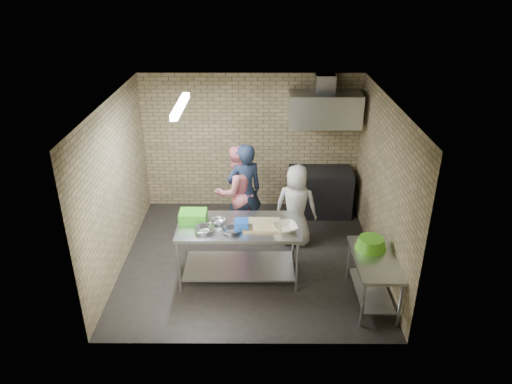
# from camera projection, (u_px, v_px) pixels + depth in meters

# --- Properties ---
(floor) EXTENTS (4.20, 4.20, 0.00)m
(floor) POSITION_uv_depth(u_px,v_px,m) (250.00, 258.00, 8.01)
(floor) COLOR black
(floor) RESTS_ON ground
(ceiling) EXTENTS (4.20, 4.20, 0.00)m
(ceiling) POSITION_uv_depth(u_px,v_px,m) (249.00, 102.00, 6.83)
(ceiling) COLOR black
(ceiling) RESTS_ON ground
(back_wall) EXTENTS (4.20, 0.06, 2.70)m
(back_wall) POSITION_uv_depth(u_px,v_px,m) (251.00, 143.00, 9.22)
(back_wall) COLOR tan
(back_wall) RESTS_ON ground
(front_wall) EXTENTS (4.20, 0.06, 2.70)m
(front_wall) POSITION_uv_depth(u_px,v_px,m) (247.00, 258.00, 5.63)
(front_wall) COLOR tan
(front_wall) RESTS_ON ground
(left_wall) EXTENTS (0.06, 4.00, 2.70)m
(left_wall) POSITION_uv_depth(u_px,v_px,m) (116.00, 186.00, 7.43)
(left_wall) COLOR tan
(left_wall) RESTS_ON ground
(right_wall) EXTENTS (0.06, 4.00, 2.70)m
(right_wall) POSITION_uv_depth(u_px,v_px,m) (383.00, 186.00, 7.42)
(right_wall) COLOR tan
(right_wall) RESTS_ON ground
(prep_table) EXTENTS (1.86, 0.93, 0.93)m
(prep_table) POSITION_uv_depth(u_px,v_px,m) (239.00, 251.00, 7.37)
(prep_table) COLOR #B2B6B9
(prep_table) RESTS_ON floor
(side_counter) EXTENTS (0.60, 1.20, 0.75)m
(side_counter) POSITION_uv_depth(u_px,v_px,m) (373.00, 279.00, 6.86)
(side_counter) COLOR silver
(side_counter) RESTS_ON floor
(stove) EXTENTS (1.20, 0.70, 0.90)m
(stove) POSITION_uv_depth(u_px,v_px,m) (320.00, 192.00, 9.30)
(stove) COLOR black
(stove) RESTS_ON floor
(range_hood) EXTENTS (1.30, 0.60, 0.60)m
(range_hood) POSITION_uv_depth(u_px,v_px,m) (325.00, 109.00, 8.62)
(range_hood) COLOR silver
(range_hood) RESTS_ON back_wall
(hood_duct) EXTENTS (0.35, 0.30, 0.30)m
(hood_duct) POSITION_uv_depth(u_px,v_px,m) (325.00, 83.00, 8.56)
(hood_duct) COLOR #A5A8AD
(hood_duct) RESTS_ON back_wall
(wall_shelf) EXTENTS (0.80, 0.20, 0.04)m
(wall_shelf) POSITION_uv_depth(u_px,v_px,m) (339.00, 116.00, 8.87)
(wall_shelf) COLOR #3F2B19
(wall_shelf) RESTS_ON back_wall
(fluorescent_fixture) EXTENTS (0.10, 1.25, 0.08)m
(fluorescent_fixture) POSITION_uv_depth(u_px,v_px,m) (180.00, 106.00, 6.86)
(fluorescent_fixture) COLOR white
(fluorescent_fixture) RESTS_ON ceiling
(green_crate) EXTENTS (0.41, 0.31, 0.17)m
(green_crate) POSITION_uv_depth(u_px,v_px,m) (193.00, 216.00, 7.24)
(green_crate) COLOR green
(green_crate) RESTS_ON prep_table
(blue_tub) EXTENTS (0.21, 0.21, 0.13)m
(blue_tub) POSITION_uv_depth(u_px,v_px,m) (242.00, 224.00, 7.05)
(blue_tub) COLOR blue
(blue_tub) RESTS_ON prep_table
(cutting_board) EXTENTS (0.57, 0.43, 0.03)m
(cutting_board) POSITION_uv_depth(u_px,v_px,m) (262.00, 225.00, 7.14)
(cutting_board) COLOR tan
(cutting_board) RESTS_ON prep_table
(mixing_bowl_a) EXTENTS (0.35, 0.35, 0.07)m
(mixing_bowl_a) POSITION_uv_depth(u_px,v_px,m) (204.00, 230.00, 6.97)
(mixing_bowl_a) COLOR #B3B5BA
(mixing_bowl_a) RESTS_ON prep_table
(mixing_bowl_b) EXTENTS (0.27, 0.27, 0.07)m
(mixing_bowl_b) POSITION_uv_depth(u_px,v_px,m) (219.00, 221.00, 7.20)
(mixing_bowl_b) COLOR silver
(mixing_bowl_b) RESTS_ON prep_table
(mixing_bowl_c) EXTENTS (0.32, 0.32, 0.07)m
(mixing_bowl_c) POSITION_uv_depth(u_px,v_px,m) (231.00, 231.00, 6.96)
(mixing_bowl_c) COLOR #ADB0B4
(mixing_bowl_c) RESTS_ON prep_table
(ceramic_bowl) EXTENTS (0.43, 0.43, 0.09)m
(ceramic_bowl) POSITION_uv_depth(u_px,v_px,m) (285.00, 228.00, 7.01)
(ceramic_bowl) COLOR #F1E7C0
(ceramic_bowl) RESTS_ON prep_table
(green_basin) EXTENTS (0.46, 0.46, 0.17)m
(green_basin) POSITION_uv_depth(u_px,v_px,m) (371.00, 243.00, 6.88)
(green_basin) COLOR #59C626
(green_basin) RESTS_ON side_counter
(bottle_green) EXTENTS (0.06, 0.06, 0.15)m
(bottle_green) POSITION_uv_depth(u_px,v_px,m) (347.00, 111.00, 8.83)
(bottle_green) COLOR green
(bottle_green) RESTS_ON wall_shelf
(man_navy) EXTENTS (0.76, 0.65, 1.77)m
(man_navy) POSITION_uv_depth(u_px,v_px,m) (245.00, 192.00, 8.30)
(man_navy) COLOR black
(man_navy) RESTS_ON floor
(woman_pink) EXTENTS (1.04, 0.96, 1.71)m
(woman_pink) POSITION_uv_depth(u_px,v_px,m) (237.00, 191.00, 8.39)
(woman_pink) COLOR pink
(woman_pink) RESTS_ON floor
(woman_white) EXTENTS (0.81, 0.62, 1.48)m
(woman_white) POSITION_uv_depth(u_px,v_px,m) (296.00, 206.00, 8.15)
(woman_white) COLOR silver
(woman_white) RESTS_ON floor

